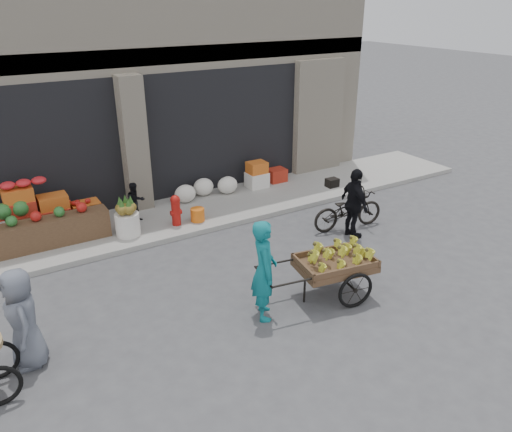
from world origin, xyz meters
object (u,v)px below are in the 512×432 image
fire_hydrant (176,209)px  bicycle (348,210)px  orange_bucket (198,215)px  seated_person (136,202)px  banana_cart (333,262)px  pineapple_bin (128,224)px  vendor_grey (23,319)px  cyclist (354,204)px  vendor_woman (264,270)px

fire_hydrant → bicycle: 3.87m
orange_bucket → seated_person: seated_person is taller
fire_hydrant → banana_cart: (1.25, -3.96, 0.17)m
orange_bucket → seated_person: (-1.20, 0.70, 0.31)m
pineapple_bin → vendor_grey: 4.02m
cyclist → vendor_grey: bearing=105.2°
fire_hydrant → vendor_grey: size_ratio=0.47×
bicycle → cyclist: (-0.20, -0.40, 0.33)m
vendor_grey → cyclist: size_ratio=0.98×
pineapple_bin → seated_person: bearing=56.3°
banana_cart → fire_hydrant: bearing=116.6°
vendor_grey → cyclist: (6.72, 0.77, 0.02)m
banana_cart → vendor_grey: size_ratio=1.52×
pineapple_bin → orange_bucket: bearing=-3.6°
banana_cart → vendor_woman: 1.34m
banana_cart → vendor_grey: (-4.82, 0.86, 0.09)m
seated_person → vendor_woman: 4.55m
banana_cart → vendor_woman: size_ratio=1.35×
fire_hydrant → banana_cart: 4.16m
banana_cart → vendor_grey: bearing=179.0°
pineapple_bin → cyclist: bearing=-29.3°
seated_person → banana_cart: 5.01m
orange_bucket → cyclist: 3.54m
orange_bucket → vendor_woman: vendor_woman is taller
fire_hydrant → vendor_woman: size_ratio=0.41×
banana_cart → vendor_grey: 4.89m
pineapple_bin → vendor_woman: bearing=-75.3°
vendor_grey → pineapple_bin: bearing=141.8°
pineapple_bin → vendor_grey: bearing=-128.0°
vendor_woman → vendor_grey: bearing=101.8°
pineapple_bin → bicycle: 4.88m
seated_person → bicycle: bearing=-42.6°
pineapple_bin → fire_hydrant: (1.10, -0.05, 0.13)m
orange_bucket → cyclist: (2.65, -2.29, 0.51)m
banana_cart → vendor_grey: vendor_grey is taller
seated_person → bicycle: size_ratio=0.54×
seated_person → vendor_grey: 4.73m
pineapple_bin → cyclist: 4.90m
vendor_woman → bicycle: 3.95m
cyclist → orange_bucket: bearing=58.0°
cyclist → vendor_woman: bearing=123.7°
banana_cart → bicycle: size_ratio=1.35×
seated_person → bicycle: (4.05, -2.59, -0.13)m
seated_person → cyclist: size_ratio=0.60×
fire_hydrant → pineapple_bin: bearing=177.4°
fire_hydrant → cyclist: 3.94m
fire_hydrant → orange_bucket: size_ratio=2.22×
banana_cart → cyclist: size_ratio=1.49×
seated_person → vendor_woman: size_ratio=0.54×
vendor_woman → cyclist: vendor_woman is taller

